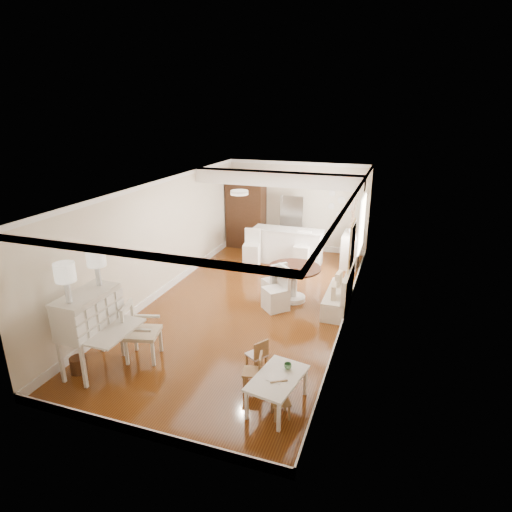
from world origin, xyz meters
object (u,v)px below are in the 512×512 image
Objects in this scene: kids_chair_a at (252,371)px; kids_chair_b at (256,354)px; dining_table at (294,284)px; slip_chair_far at (274,280)px; gustavian_armchair at (143,332)px; secretary_bureau at (91,332)px; slip_chair_near at (276,289)px; sideboard at (350,249)px; wicker_basket at (79,365)px; bar_stool_left at (251,249)px; pantry_cabinet at (246,212)px; fridge at (303,225)px; bar_stool_right at (302,250)px; kids_table at (277,392)px; kids_chair_c at (281,401)px; breakfast_counter at (288,246)px.

kids_chair_b is at bearing 179.17° from kids_chair_a.
slip_chair_far reaches higher than dining_table.
gustavian_armchair is 2.21m from kids_chair_a.
secretary_bureau is 2.30× the size of kids_chair_b.
slip_chair_near is 3.67m from sideboard.
kids_chair_a is at bearing 10.43° from wicker_basket.
secretary_bureau is 1.43× the size of slip_chair_near.
wicker_basket is 3.08m from kids_chair_a.
kids_chair_a is 0.64× the size of slip_chair_near.
gustavian_armchair is 0.96× the size of bar_stool_left.
dining_table is 0.65m from slip_chair_near.
pantry_cabinet is (-2.73, 7.10, 0.83)m from kids_chair_a.
wicker_basket is at bearing -106.03° from fridge.
gustavian_armchair is at bearing 15.24° from slip_chair_far.
dining_table is 4.45m from pantry_cabinet.
bar_stool_right reaches higher than slip_chair_far.
bar_stool_left is (1.12, 5.84, 0.42)m from wicker_basket.
kids_chair_b is (-0.62, 0.82, 0.05)m from kids_table.
wicker_basket is 0.12× the size of pantry_cabinet.
sideboard is at bearing 62.33° from secretary_bureau.
kids_chair_c is at bearing -78.36° from dining_table.
kids_chair_a is 6.12m from breakfast_counter.
gustavian_armchair reaches higher than sideboard.
kids_chair_a is 0.53m from kids_chair_b.
wicker_basket is 4.33m from slip_chair_near.
dining_table is 0.61× the size of breakfast_counter.
wicker_basket is 3.11m from kids_chair_b.
kids_chair_a is at bearing 149.79° from kids_table.
fridge is at bearing 99.99° from dining_table.
kids_table is 3.38m from slip_chair_near.
bar_stool_right is 0.47× the size of pantry_cabinet.
kids_chair_b is 1.26m from kids_chair_c.
gustavian_armchair is at bearing -48.81° from kids_chair_b.
pantry_cabinet is 2.25× the size of sideboard.
wicker_basket is 0.27× the size of bar_stool_right.
kids_chair_a is at bearing 110.19° from kids_chair_c.
kids_chair_c is at bearing -119.32° from gustavian_armchair.
secretary_bureau is 6.64m from breakfast_counter.
slip_chair_near is at bearing -85.11° from fridge.
secretary_bureau is 6.51m from bar_stool_right.
gustavian_armchair is at bearing -106.44° from bar_stool_right.
pantry_cabinet is 1.28× the size of fridge.
gustavian_armchair is 3.62m from slip_chair_far.
slip_chair_near is (1.71, 2.72, -0.03)m from gustavian_armchair.
kids_table is at bearing -75.88° from bar_stool_left.
pantry_cabinet reaches higher than wicker_basket.
kids_chair_b is (-0.11, 0.52, -0.01)m from kids_chair_a.
kids_chair_c reaches higher than kids_table.
fridge is 1.76× the size of sideboard.
wicker_basket is 3.54m from kids_table.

